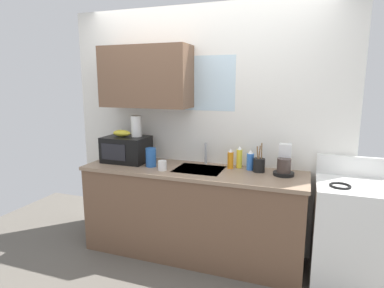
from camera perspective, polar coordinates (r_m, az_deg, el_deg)
name	(u,v)px	position (r m, az deg, el deg)	size (l,w,h in m)	color
kitchen_wall_assembly	(192,118)	(3.40, -0.01, 4.57)	(2.96, 0.42, 2.50)	white
counter_unit	(192,211)	(3.31, 0.03, -11.84)	(2.19, 0.63, 0.90)	brown
sink_faucet	(206,153)	(3.34, 2.47, -1.67)	(0.03, 0.03, 0.22)	#B2B5BA
stove_range	(350,234)	(3.17, 26.18, -14.08)	(0.60, 0.60, 1.08)	white
microwave	(126,149)	(3.50, -11.55, -0.91)	(0.46, 0.35, 0.27)	black
banana_bunch	(122,133)	(3.49, -12.34, 1.89)	(0.20, 0.11, 0.07)	gold
paper_towel_roll	(136,126)	(3.45, -9.84, 3.13)	(0.11, 0.11, 0.22)	white
coffee_maker	(284,163)	(3.07, 16.04, -3.34)	(0.19, 0.21, 0.28)	black
dish_soap_bottle_orange	(230,159)	(3.19, 6.83, -2.67)	(0.06, 0.06, 0.20)	orange
dish_soap_bottle_yellow	(239,158)	(3.22, 8.39, -2.41)	(0.06, 0.06, 0.22)	yellow
dish_soap_bottle_blue	(250,161)	(3.16, 10.29, -2.93)	(0.07, 0.07, 0.20)	blue
cereal_canister	(151,157)	(3.26, -7.30, -2.36)	(0.10, 0.10, 0.19)	#2659A5
mug_white	(162,165)	(3.12, -5.27, -3.81)	(0.08, 0.08, 0.10)	white
utensil_crock	(259,165)	(3.11, 11.79, -3.61)	(0.11, 0.11, 0.28)	black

